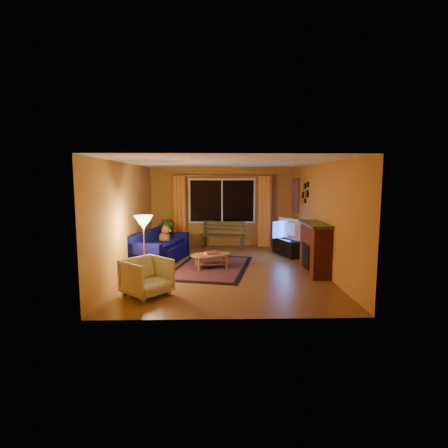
{
  "coord_description": "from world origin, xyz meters",
  "views": [
    {
      "loc": [
        -0.2,
        -8.11,
        2.12
      ],
      "look_at": [
        0.0,
        0.3,
        1.05
      ],
      "focal_mm": 28.0,
      "sensor_mm": 36.0,
      "label": 1
    }
  ],
  "objects_px": {
    "armchair": "(147,275)",
    "bench": "(222,242)",
    "sofa": "(160,247)",
    "coffee_table": "(211,261)",
    "floor_lamp": "(144,248)",
    "tv_console": "(287,247)"
  },
  "relations": [
    {
      "from": "armchair",
      "to": "tv_console",
      "type": "distance_m",
      "value": 4.72
    },
    {
      "from": "coffee_table",
      "to": "floor_lamp",
      "type": "bearing_deg",
      "value": -149.7
    },
    {
      "from": "bench",
      "to": "tv_console",
      "type": "relative_size",
      "value": 1.24
    },
    {
      "from": "floor_lamp",
      "to": "bench",
      "type": "bearing_deg",
      "value": 62.16
    },
    {
      "from": "sofa",
      "to": "coffee_table",
      "type": "relative_size",
      "value": 2.05
    },
    {
      "from": "sofa",
      "to": "floor_lamp",
      "type": "height_order",
      "value": "floor_lamp"
    },
    {
      "from": "armchair",
      "to": "coffee_table",
      "type": "distance_m",
      "value": 2.27
    },
    {
      "from": "tv_console",
      "to": "armchair",
      "type": "bearing_deg",
      "value": -151.97
    },
    {
      "from": "sofa",
      "to": "floor_lamp",
      "type": "distance_m",
      "value": 1.53
    },
    {
      "from": "armchair",
      "to": "floor_lamp",
      "type": "bearing_deg",
      "value": 56.0
    },
    {
      "from": "bench",
      "to": "floor_lamp",
      "type": "distance_m",
      "value": 3.75
    },
    {
      "from": "sofa",
      "to": "floor_lamp",
      "type": "xyz_separation_m",
      "value": [
        -0.1,
        -1.51,
        0.27
      ]
    },
    {
      "from": "coffee_table",
      "to": "tv_console",
      "type": "xyz_separation_m",
      "value": [
        2.13,
        1.43,
        0.05
      ]
    },
    {
      "from": "bench",
      "to": "floor_lamp",
      "type": "relative_size",
      "value": 1.01
    },
    {
      "from": "coffee_table",
      "to": "tv_console",
      "type": "bearing_deg",
      "value": 33.95
    },
    {
      "from": "sofa",
      "to": "bench",
      "type": "bearing_deg",
      "value": 62.78
    },
    {
      "from": "armchair",
      "to": "tv_console",
      "type": "xyz_separation_m",
      "value": [
        3.29,
        3.38,
        -0.15
      ]
    },
    {
      "from": "sofa",
      "to": "coffee_table",
      "type": "xyz_separation_m",
      "value": [
        1.32,
        -0.68,
        -0.23
      ]
    },
    {
      "from": "bench",
      "to": "sofa",
      "type": "bearing_deg",
      "value": -116.35
    },
    {
      "from": "armchair",
      "to": "bench",
      "type": "bearing_deg",
      "value": 24.18
    },
    {
      "from": "bench",
      "to": "sofa",
      "type": "height_order",
      "value": "sofa"
    },
    {
      "from": "bench",
      "to": "coffee_table",
      "type": "bearing_deg",
      "value": -80.97
    }
  ]
}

